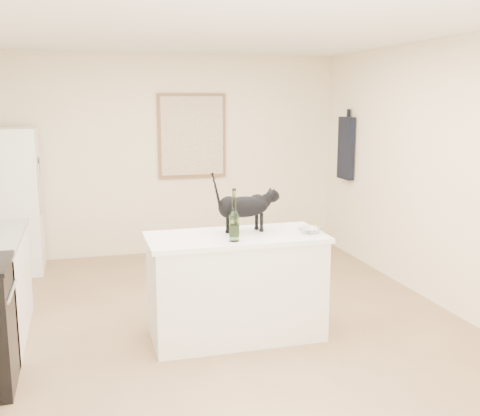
# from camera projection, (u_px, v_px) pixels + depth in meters

# --- Properties ---
(floor) EXTENTS (5.50, 5.50, 0.00)m
(floor) POSITION_uv_depth(u_px,v_px,m) (219.00, 328.00, 5.16)
(floor) COLOR #9A7A52
(floor) RESTS_ON ground
(ceiling) EXTENTS (5.50, 5.50, 0.00)m
(ceiling) POSITION_uv_depth(u_px,v_px,m) (217.00, 27.00, 4.67)
(ceiling) COLOR white
(ceiling) RESTS_ON ground
(wall_back) EXTENTS (4.50, 0.00, 4.50)m
(wall_back) POSITION_uv_depth(u_px,v_px,m) (169.00, 155.00, 7.52)
(wall_back) COLOR beige
(wall_back) RESTS_ON ground
(wall_front) EXTENTS (4.50, 0.00, 4.50)m
(wall_front) POSITION_uv_depth(u_px,v_px,m) (378.00, 282.00, 2.32)
(wall_front) COLOR beige
(wall_front) RESTS_ON ground
(wall_right) EXTENTS (0.00, 5.50, 5.50)m
(wall_right) POSITION_uv_depth(u_px,v_px,m) (446.00, 176.00, 5.51)
(wall_right) COLOR beige
(wall_right) RESTS_ON ground
(island_base) EXTENTS (1.44, 0.67, 0.86)m
(island_base) POSITION_uv_depth(u_px,v_px,m) (236.00, 288.00, 4.92)
(island_base) COLOR white
(island_base) RESTS_ON floor
(island_top) EXTENTS (1.50, 0.70, 0.04)m
(island_top) POSITION_uv_depth(u_px,v_px,m) (236.00, 237.00, 4.83)
(island_top) COLOR white
(island_top) RESTS_ON island_base
(fridge) EXTENTS (0.68, 0.68, 1.70)m
(fridge) POSITION_uv_depth(u_px,v_px,m) (10.00, 201.00, 6.71)
(fridge) COLOR white
(fridge) RESTS_ON floor
(artwork_frame) EXTENTS (0.90, 0.03, 1.10)m
(artwork_frame) POSITION_uv_depth(u_px,v_px,m) (192.00, 136.00, 7.52)
(artwork_frame) COLOR brown
(artwork_frame) RESTS_ON wall_back
(artwork_canvas) EXTENTS (0.82, 0.00, 1.02)m
(artwork_canvas) POSITION_uv_depth(u_px,v_px,m) (192.00, 136.00, 7.51)
(artwork_canvas) COLOR beige
(artwork_canvas) RESTS_ON wall_back
(hanging_garment) EXTENTS (0.08, 0.34, 0.80)m
(hanging_garment) POSITION_uv_depth(u_px,v_px,m) (346.00, 148.00, 7.42)
(hanging_garment) COLOR black
(hanging_garment) RESTS_ON wall_right
(black_cat) EXTENTS (0.59, 0.29, 0.40)m
(black_cat) POSITION_uv_depth(u_px,v_px,m) (244.00, 210.00, 4.89)
(black_cat) COLOR black
(black_cat) RESTS_ON island_top
(wine_bottle) EXTENTS (0.10, 0.10, 0.38)m
(wine_bottle) POSITION_uv_depth(u_px,v_px,m) (234.00, 218.00, 4.59)
(wine_bottle) COLOR #346327
(wine_bottle) RESTS_ON island_top
(glass_bowl) EXTENTS (0.26, 0.26, 0.05)m
(glass_bowl) POSITION_uv_depth(u_px,v_px,m) (311.00, 231.00, 4.88)
(glass_bowl) COLOR white
(glass_bowl) RESTS_ON island_top
(fridge_paper) EXTENTS (0.06, 0.15, 0.20)m
(fridge_paper) POSITION_uv_depth(u_px,v_px,m) (39.00, 165.00, 6.74)
(fridge_paper) COLOR white
(fridge_paper) RESTS_ON fridge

